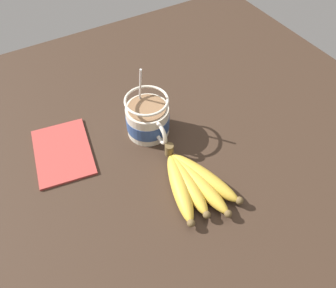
{
  "coord_description": "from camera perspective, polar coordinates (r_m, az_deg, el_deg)",
  "views": [
    {
      "loc": [
        40.45,
        -26.01,
        63.11
      ],
      "look_at": [
        0.61,
        -3.02,
        8.26
      ],
      "focal_mm": 35.0,
      "sensor_mm": 36.0,
      "label": 1
    }
  ],
  "objects": [
    {
      "name": "table",
      "position": [
        0.78,
        1.7,
        -1.88
      ],
      "size": [
        118.98,
        118.98,
        3.74
      ],
      "color": "#332319",
      "rests_on": "ground"
    },
    {
      "name": "coffee_mug",
      "position": [
        0.77,
        -3.52,
        4.33
      ],
      "size": [
        14.0,
        10.28,
        17.32
      ],
      "color": "beige",
      "rests_on": "table"
    },
    {
      "name": "banana_bunch",
      "position": [
        0.69,
        4.38,
        -6.63
      ],
      "size": [
        20.72,
        14.48,
        4.24
      ],
      "color": "brown",
      "rests_on": "table"
    },
    {
      "name": "napkin",
      "position": [
        0.79,
        -17.85,
        -1.29
      ],
      "size": [
        19.47,
        15.07,
        0.6
      ],
      "color": "#A33833",
      "rests_on": "table"
    }
  ]
}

